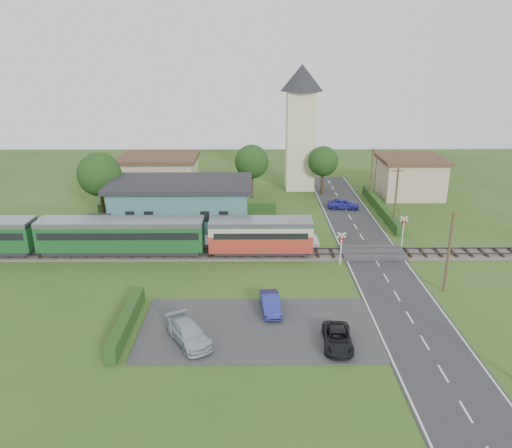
{
  "coord_description": "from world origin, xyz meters",
  "views": [
    {
      "loc": [
        -1.83,
        -43.78,
        18.89
      ],
      "look_at": [
        -1.54,
        4.0,
        2.58
      ],
      "focal_mm": 35.0,
      "sensor_mm": 36.0,
      "label": 1
    }
  ],
  "objects_px": {
    "car_park_silver": "(189,333)",
    "station_building": "(182,203)",
    "pedestrian_near": "(234,233)",
    "car_on_road": "(343,204)",
    "house_west": "(160,175)",
    "church_tower": "(301,118)",
    "car_park_dark": "(338,338)",
    "train": "(89,235)",
    "pedestrian_far": "(133,232)",
    "equipment_hut": "(98,228)",
    "house_east": "(409,176)",
    "crossing_signal_near": "(341,243)",
    "crossing_signal_far": "(403,226)",
    "car_park_blue": "(271,303)"
  },
  "relations": [
    {
      "from": "car_park_blue",
      "to": "car_park_silver",
      "type": "distance_m",
      "value": 7.22
    },
    {
      "from": "equipment_hut",
      "to": "church_tower",
      "type": "xyz_separation_m",
      "value": [
        23.0,
        22.8,
        8.48
      ]
    },
    {
      "from": "house_west",
      "to": "car_park_blue",
      "type": "relative_size",
      "value": 2.77
    },
    {
      "from": "car_park_silver",
      "to": "crossing_signal_far",
      "type": "bearing_deg",
      "value": 12.14
    },
    {
      "from": "house_east",
      "to": "crossing_signal_near",
      "type": "height_order",
      "value": "house_east"
    },
    {
      "from": "church_tower",
      "to": "house_west",
      "type": "height_order",
      "value": "church_tower"
    },
    {
      "from": "house_west",
      "to": "car_park_silver",
      "type": "distance_m",
      "value": 39.84
    },
    {
      "from": "church_tower",
      "to": "pedestrian_far",
      "type": "distance_m",
      "value": 31.4
    },
    {
      "from": "church_tower",
      "to": "pedestrian_near",
      "type": "xyz_separation_m",
      "value": [
        -8.85,
        -23.23,
        -8.86
      ]
    },
    {
      "from": "house_west",
      "to": "house_east",
      "type": "height_order",
      "value": "same"
    },
    {
      "from": "church_tower",
      "to": "crossing_signal_near",
      "type": "height_order",
      "value": "church_tower"
    },
    {
      "from": "church_tower",
      "to": "car_park_dark",
      "type": "bearing_deg",
      "value": -91.52
    },
    {
      "from": "station_building",
      "to": "car_park_dark",
      "type": "distance_m",
      "value": 28.99
    },
    {
      "from": "station_building",
      "to": "house_west",
      "type": "relative_size",
      "value": 1.48
    },
    {
      "from": "car_park_silver",
      "to": "car_park_dark",
      "type": "bearing_deg",
      "value": -33.49
    },
    {
      "from": "house_west",
      "to": "car_park_silver",
      "type": "height_order",
      "value": "house_west"
    },
    {
      "from": "car_on_road",
      "to": "station_building",
      "type": "bearing_deg",
      "value": 114.39
    },
    {
      "from": "car_on_road",
      "to": "car_park_blue",
      "type": "bearing_deg",
      "value": 165.62
    },
    {
      "from": "station_building",
      "to": "house_east",
      "type": "distance_m",
      "value": 32.7
    },
    {
      "from": "crossing_signal_near",
      "to": "pedestrian_near",
      "type": "height_order",
      "value": "crossing_signal_near"
    },
    {
      "from": "car_park_silver",
      "to": "pedestrian_near",
      "type": "height_order",
      "value": "pedestrian_near"
    },
    {
      "from": "station_building",
      "to": "pedestrian_near",
      "type": "distance_m",
      "value": 8.85
    },
    {
      "from": "equipment_hut",
      "to": "house_east",
      "type": "relative_size",
      "value": 0.29
    },
    {
      "from": "car_park_silver",
      "to": "station_building",
      "type": "bearing_deg",
      "value": 68.17
    },
    {
      "from": "equipment_hut",
      "to": "house_west",
      "type": "height_order",
      "value": "house_west"
    },
    {
      "from": "crossing_signal_near",
      "to": "car_on_road",
      "type": "height_order",
      "value": "crossing_signal_near"
    },
    {
      "from": "car_on_road",
      "to": "train",
      "type": "bearing_deg",
      "value": 125.58
    },
    {
      "from": "crossing_signal_near",
      "to": "car_park_silver",
      "type": "distance_m",
      "value": 18.51
    },
    {
      "from": "train",
      "to": "house_east",
      "type": "distance_m",
      "value": 43.8
    },
    {
      "from": "pedestrian_near",
      "to": "car_on_road",
      "type": "bearing_deg",
      "value": -126.43
    },
    {
      "from": "car_on_road",
      "to": "church_tower",
      "type": "bearing_deg",
      "value": 30.51
    },
    {
      "from": "car_on_road",
      "to": "house_east",
      "type": "bearing_deg",
      "value": -50.71
    },
    {
      "from": "pedestrian_far",
      "to": "crossing_signal_far",
      "type": "bearing_deg",
      "value": -79.58
    },
    {
      "from": "house_west",
      "to": "pedestrian_near",
      "type": "bearing_deg",
      "value": -61.15
    },
    {
      "from": "house_east",
      "to": "crossing_signal_near",
      "type": "xyz_separation_m",
      "value": [
        -13.6,
        -24.41,
        -0.66
      ]
    },
    {
      "from": "car_park_dark",
      "to": "equipment_hut",
      "type": "bearing_deg",
      "value": 142.15
    },
    {
      "from": "house_west",
      "to": "station_building",
      "type": "bearing_deg",
      "value": -70.35
    },
    {
      "from": "crossing_signal_near",
      "to": "car_park_silver",
      "type": "relative_size",
      "value": 0.7
    },
    {
      "from": "house_west",
      "to": "car_park_silver",
      "type": "xyz_separation_m",
      "value": [
        8.72,
        -38.82,
        -2.03
      ]
    },
    {
      "from": "car_park_blue",
      "to": "car_park_silver",
      "type": "bearing_deg",
      "value": -148.23
    },
    {
      "from": "crossing_signal_near",
      "to": "car_park_silver",
      "type": "bearing_deg",
      "value": -133.37
    },
    {
      "from": "house_west",
      "to": "car_park_blue",
      "type": "bearing_deg",
      "value": -67.2
    },
    {
      "from": "house_west",
      "to": "car_on_road",
      "type": "height_order",
      "value": "house_west"
    },
    {
      "from": "pedestrian_far",
      "to": "crossing_signal_near",
      "type": "bearing_deg",
      "value": -92.89
    },
    {
      "from": "church_tower",
      "to": "car_park_dark",
      "type": "xyz_separation_m",
      "value": [
        -1.12,
        -42.38,
        -9.57
      ]
    },
    {
      "from": "equipment_hut",
      "to": "car_on_road",
      "type": "height_order",
      "value": "equipment_hut"
    },
    {
      "from": "equipment_hut",
      "to": "car_on_road",
      "type": "relative_size",
      "value": 0.64
    },
    {
      "from": "pedestrian_far",
      "to": "station_building",
      "type": "bearing_deg",
      "value": -23.6
    },
    {
      "from": "equipment_hut",
      "to": "crossing_signal_far",
      "type": "height_order",
      "value": "crossing_signal_far"
    },
    {
      "from": "house_west",
      "to": "house_east",
      "type": "relative_size",
      "value": 1.23
    }
  ]
}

